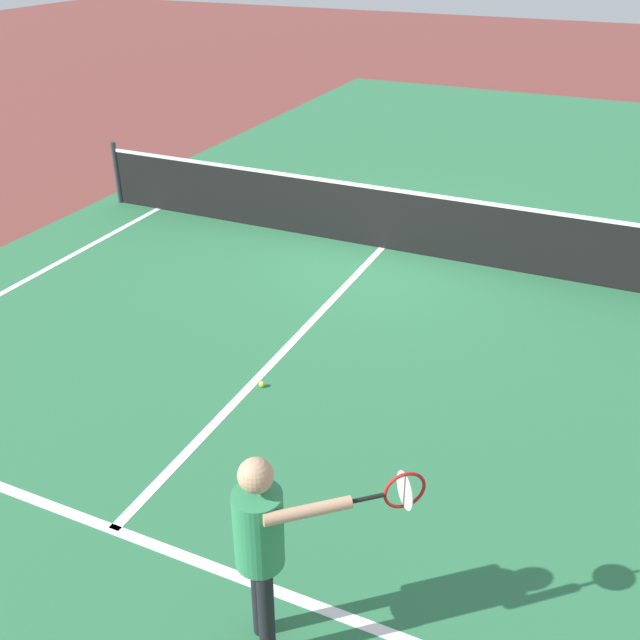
# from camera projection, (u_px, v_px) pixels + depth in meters

# --- Properties ---
(ground_plane) EXTENTS (60.00, 60.00, 0.00)m
(ground_plane) POSITION_uv_depth(u_px,v_px,m) (382.00, 248.00, 11.07)
(ground_plane) COLOR brown
(court_surface_inbounds) EXTENTS (10.62, 24.40, 0.00)m
(court_surface_inbounds) POSITION_uv_depth(u_px,v_px,m) (382.00, 248.00, 11.07)
(court_surface_inbounds) COLOR #2D7247
(court_surface_inbounds) RESTS_ON ground_plane
(line_service_near) EXTENTS (8.22, 0.10, 0.01)m
(line_service_near) POSITION_uv_depth(u_px,v_px,m) (113.00, 529.00, 5.98)
(line_service_near) COLOR white
(line_service_near) RESTS_ON ground_plane
(line_center_service) EXTENTS (0.10, 6.40, 0.01)m
(line_center_service) POSITION_uv_depth(u_px,v_px,m) (288.00, 346.00, 8.52)
(line_center_service) COLOR white
(line_center_service) RESTS_ON ground_plane
(net) EXTENTS (9.91, 0.09, 1.07)m
(net) POSITION_uv_depth(u_px,v_px,m) (383.00, 217.00, 10.83)
(net) COLOR #33383D
(net) RESTS_ON ground_plane
(player_near) EXTENTS (1.06, 0.72, 1.62)m
(player_near) POSITION_uv_depth(u_px,v_px,m) (264.00, 537.00, 4.56)
(player_near) COLOR black
(player_near) RESTS_ON ground_plane
(tennis_ball_mid_court) EXTENTS (0.07, 0.07, 0.07)m
(tennis_ball_mid_court) POSITION_uv_depth(u_px,v_px,m) (262.00, 384.00, 7.78)
(tennis_ball_mid_court) COLOR #CCE033
(tennis_ball_mid_court) RESTS_ON ground_plane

